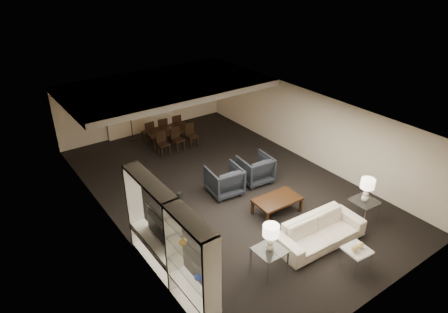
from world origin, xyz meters
TOP-DOWN VIEW (x-y plane):
  - floor at (0.00, 0.00)m, footprint 11.00×11.00m
  - ceiling at (0.00, 0.00)m, footprint 7.00×11.00m
  - wall_back at (0.00, 5.50)m, footprint 7.00×0.02m
  - wall_front at (0.00, -5.50)m, footprint 7.00×0.02m
  - wall_left at (-3.50, 0.00)m, footprint 0.02×11.00m
  - wall_right at (3.50, 0.00)m, footprint 0.02×11.00m
  - ceiling_soffit at (0.00, 3.50)m, footprint 7.00×4.00m
  - curtains at (-0.90, 5.42)m, footprint 1.50×0.12m
  - door at (0.70, 5.47)m, footprint 0.90×0.05m
  - painting at (2.10, 5.46)m, footprint 0.95×0.04m
  - media_unit at (-3.31, -2.60)m, footprint 0.38×3.40m
  - pendant_light at (0.30, 3.50)m, footprint 0.52×0.52m
  - sofa at (0.43, -3.56)m, footprint 2.43×1.05m
  - coffee_table at (0.43, -1.96)m, footprint 1.34×0.82m
  - armchair_left at (-0.17, -0.26)m, footprint 1.06×1.08m
  - armchair_right at (1.03, -0.26)m, footprint 1.04×1.07m
  - side_table_left at (-1.27, -3.56)m, footprint 0.66×0.66m
  - side_table_right at (2.13, -3.56)m, footprint 0.67×0.67m
  - table_lamp_left at (-1.27, -3.56)m, footprint 0.39×0.39m
  - table_lamp_right at (2.13, -3.56)m, footprint 0.38×0.38m
  - marble_table at (0.43, -4.66)m, footprint 0.59×0.59m
  - gold_gourd_a at (0.33, -4.66)m, footprint 0.18×0.18m
  - gold_gourd_b at (0.53, -4.66)m, footprint 0.15×0.15m
  - television at (-3.28, -1.92)m, footprint 1.18×0.15m
  - vase_blue at (-3.31, -3.78)m, footprint 0.15×0.15m
  - vase_amber at (-3.31, -3.26)m, footprint 0.17×0.17m
  - floor_speaker at (-2.06, -0.89)m, footprint 0.14×0.14m
  - dining_table at (0.15, 3.76)m, footprint 1.77×1.12m
  - chair_nl at (-0.45, 3.11)m, footprint 0.41×0.41m
  - chair_nm at (0.15, 3.11)m, footprint 0.45×0.45m
  - chair_nr at (0.75, 3.11)m, footprint 0.41×0.41m
  - chair_fl at (-0.45, 4.41)m, footprint 0.45×0.45m
  - chair_fm at (0.15, 4.41)m, footprint 0.45×0.45m
  - chair_fr at (0.75, 4.41)m, footprint 0.43×0.43m
  - floor_lamp at (-0.85, 4.96)m, footprint 0.32×0.32m

SIDE VIEW (x-z plane):
  - floor at x=0.00m, z-range 0.00..0.00m
  - coffee_table at x=0.43m, z-range 0.00..0.47m
  - marble_table at x=0.43m, z-range 0.00..0.55m
  - dining_table at x=0.15m, z-range 0.00..0.59m
  - side_table_left at x=-1.27m, z-range 0.00..0.61m
  - side_table_right at x=2.13m, z-range 0.00..0.61m
  - sofa at x=0.43m, z-range 0.00..0.70m
  - chair_nl at x=-0.45m, z-range 0.00..0.88m
  - chair_nm at x=0.15m, z-range 0.00..0.88m
  - chair_nr at x=0.75m, z-range 0.00..0.88m
  - chair_fl at x=-0.45m, z-range 0.00..0.88m
  - chair_fm at x=0.15m, z-range 0.00..0.88m
  - chair_fr at x=0.75m, z-range 0.00..0.88m
  - armchair_left at x=-0.17m, z-range 0.00..0.89m
  - armchair_right at x=1.03m, z-range 0.00..0.89m
  - floor_speaker at x=-2.06m, z-range 0.00..1.05m
  - gold_gourd_b at x=0.53m, z-range 0.55..0.70m
  - gold_gourd_a at x=0.33m, z-range 0.55..0.72m
  - floor_lamp at x=-0.85m, z-range 0.00..1.81m
  - table_lamp_left at x=-1.27m, z-range 0.61..1.29m
  - table_lamp_right at x=2.13m, z-range 0.61..1.29m
  - door at x=0.70m, z-range 0.00..2.10m
  - television at x=-3.28m, z-range 0.75..1.43m
  - vase_blue at x=-3.31m, z-range 1.06..1.22m
  - media_unit at x=-3.31m, z-range 0.00..2.35m
  - curtains at x=-0.90m, z-range 0.00..2.40m
  - wall_back at x=0.00m, z-range 0.00..2.50m
  - wall_front at x=0.00m, z-range 0.00..2.50m
  - wall_left at x=-3.50m, z-range 0.00..2.50m
  - wall_right at x=3.50m, z-range 0.00..2.50m
  - painting at x=2.10m, z-range 1.23..1.88m
  - vase_amber at x=-3.31m, z-range 1.56..1.74m
  - pendant_light at x=0.30m, z-range 1.80..2.04m
  - ceiling_soffit at x=0.00m, z-range 2.30..2.50m
  - ceiling at x=0.00m, z-range 2.49..2.51m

